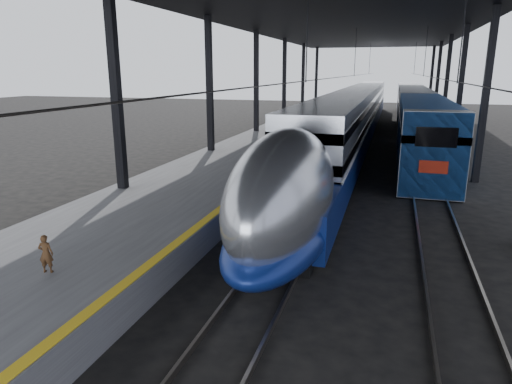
% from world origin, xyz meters
% --- Properties ---
extents(ground, '(160.00, 160.00, 0.00)m').
position_xyz_m(ground, '(0.00, 0.00, 0.00)').
color(ground, black).
rests_on(ground, ground).
extents(platform, '(6.00, 80.00, 1.00)m').
position_xyz_m(platform, '(-3.50, 20.00, 0.50)').
color(platform, '#4C4C4F').
rests_on(platform, ground).
extents(yellow_strip, '(0.30, 80.00, 0.01)m').
position_xyz_m(yellow_strip, '(-0.70, 20.00, 1.00)').
color(yellow_strip, gold).
rests_on(yellow_strip, platform).
extents(rails, '(6.52, 80.00, 0.16)m').
position_xyz_m(rails, '(4.50, 20.00, 0.08)').
color(rails, slate).
rests_on(rails, ground).
extents(canopy, '(18.00, 75.00, 9.47)m').
position_xyz_m(canopy, '(1.90, 20.00, 9.12)').
color(canopy, black).
rests_on(canopy, ground).
extents(tgv_train, '(3.00, 65.20, 4.30)m').
position_xyz_m(tgv_train, '(2.00, 29.34, 2.01)').
color(tgv_train, '#B3B5BA').
rests_on(tgv_train, ground).
extents(second_train, '(2.98, 56.05, 4.11)m').
position_xyz_m(second_train, '(7.00, 37.52, 2.08)').
color(second_train, navy).
rests_on(second_train, ground).
extents(child, '(0.41, 0.32, 0.99)m').
position_xyz_m(child, '(-2.89, -2.98, 1.49)').
color(child, '#492E18').
rests_on(child, platform).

